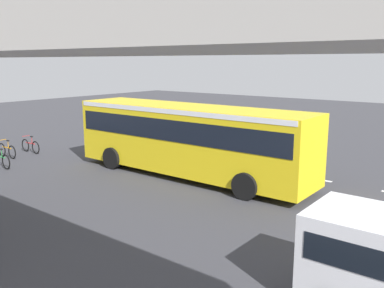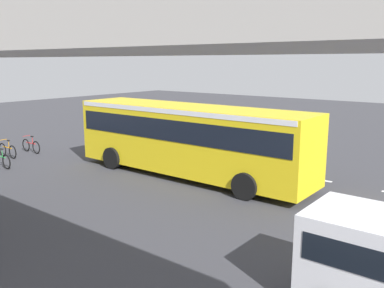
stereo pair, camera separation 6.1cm
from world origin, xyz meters
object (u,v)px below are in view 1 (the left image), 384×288
Objects in this scene: bicycle_orange at (7,151)px; bicycle_green at (0,160)px; bicycle_red at (30,146)px; traffic_sign at (172,118)px; city_bus at (189,135)px.

bicycle_orange is 2.27m from bicycle_green.
bicycle_red is 0.63× the size of traffic_sign.
bicycle_orange is at bearing 50.03° from traffic_sign.
traffic_sign reaches higher than bicycle_red.
city_bus is at bearing 138.36° from traffic_sign.
bicycle_green is 1.00× the size of bicycle_red.
bicycle_green is 9.21m from traffic_sign.
bicycle_red is at bearing -54.71° from bicycle_green.
bicycle_red is (1.95, -2.76, 0.00)m from bicycle_green.
city_bus is 10.54m from bicycle_orange.
bicycle_green is 0.63× the size of traffic_sign.
bicycle_green is at bearing 144.45° from bicycle_orange.
bicycle_green is at bearing 64.46° from traffic_sign.
bicycle_orange is 0.63× the size of traffic_sign.
city_bus reaches higher than bicycle_orange.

